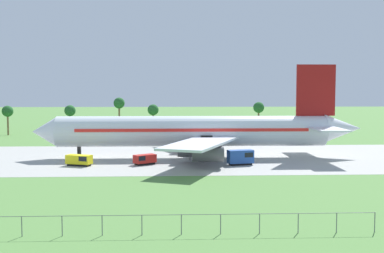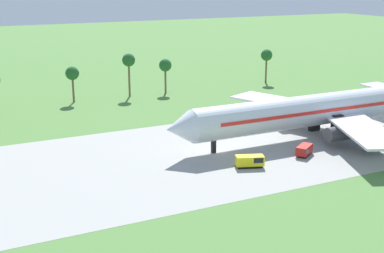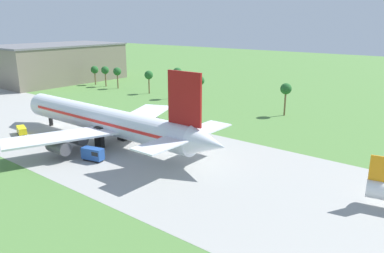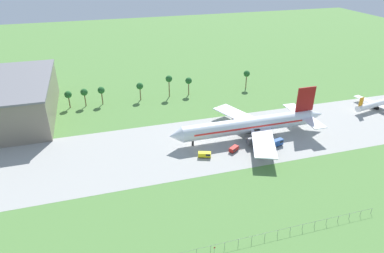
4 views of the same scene
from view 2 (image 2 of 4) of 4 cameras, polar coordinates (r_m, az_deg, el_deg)
ground_plane at (r=102.77m, az=2.58°, el=-2.72°), size 600.00×600.00×0.00m
taxiway_strip at (r=102.77m, az=2.58°, el=-2.71°), size 320.00×44.00×0.02m
jet_airliner at (r=114.93m, az=13.73°, el=1.80°), size 70.69×51.36×20.06m
baggage_tug at (r=113.80m, az=19.74°, el=-0.99°), size 5.30×3.06×2.94m
fuel_truck at (r=94.79m, az=6.28°, el=-3.67°), size 5.32×3.56×2.12m
catering_van at (r=102.30m, az=11.85°, el=-2.49°), size 4.68×4.03×1.98m
palm_tree_row at (r=145.74m, az=-11.54°, el=5.73°), size 101.17×3.60×12.09m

